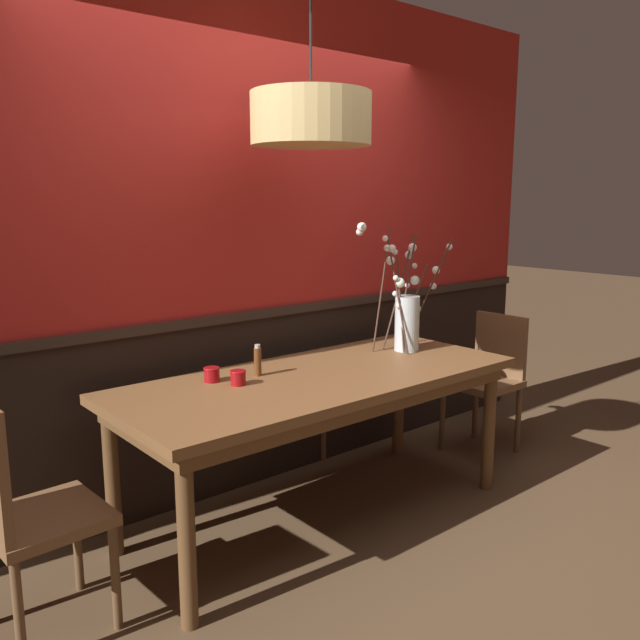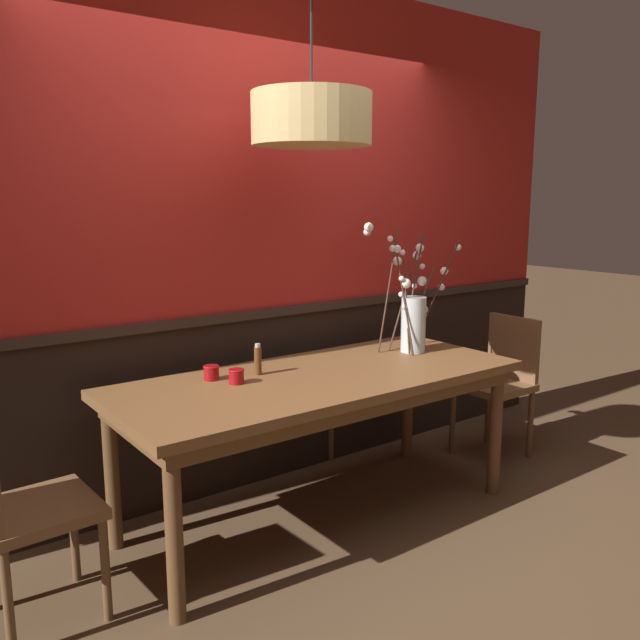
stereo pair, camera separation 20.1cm
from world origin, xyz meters
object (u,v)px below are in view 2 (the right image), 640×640
chair_head_east_end (500,377)px  pendant_lamp (311,119)px  dining_table (320,390)px  chair_far_side_left (190,394)px  candle_holder_nearer_edge (211,373)px  vase_with_blossoms (412,314)px  chair_head_west_end (17,497)px  chair_far_side_right (287,380)px  condiment_bottle (258,360)px  candle_holder_nearer_center (236,376)px

chair_head_east_end → pendant_lamp: bearing=178.5°
dining_table → chair_far_side_left: chair_far_side_left is taller
chair_head_east_end → candle_holder_nearer_edge: size_ratio=11.26×
chair_head_east_end → vase_with_blossoms: 0.89m
chair_far_side_left → candle_holder_nearer_edge: (-0.18, -0.64, 0.30)m
chair_head_west_end → chair_far_side_right: 2.00m
chair_head_east_end → candle_holder_nearer_edge: 1.99m
chair_head_west_end → vase_with_blossoms: (2.18, 0.11, 0.46)m
condiment_bottle → pendant_lamp: size_ratio=0.17×
chair_head_west_end → chair_far_side_left: 1.44m
chair_far_side_left → candle_holder_nearer_edge: chair_far_side_left is taller
vase_with_blossoms → candle_holder_nearer_center: vase_with_blossoms is taller
chair_head_east_end → chair_head_west_end: bearing=-179.4°
dining_table → chair_far_side_right: chair_far_side_right is taller
chair_head_west_end → candle_holder_nearer_edge: chair_head_west_end is taller
vase_with_blossoms → chair_head_east_end: bearing=-5.7°
chair_far_side_right → candle_holder_nearer_center: 1.12m
chair_far_side_right → candle_holder_nearer_edge: 1.09m
chair_head_west_end → condiment_bottle: chair_head_west_end is taller
chair_far_side_right → condiment_bottle: (-0.61, -0.66, 0.36)m
chair_far_side_left → vase_with_blossoms: (1.04, -0.78, 0.48)m
dining_table → chair_head_east_end: size_ratio=2.34×
dining_table → chair_far_side_right: size_ratio=2.38×
chair_head_west_end → pendant_lamp: size_ratio=1.01×
chair_far_side_left → vase_with_blossoms: size_ratio=1.22×
pendant_lamp → chair_head_east_end: bearing=-1.5°
chair_far_side_right → chair_head_east_end: bearing=-36.3°
chair_far_side_right → chair_head_west_end: bearing=-154.9°
candle_holder_nearer_edge → pendant_lamp: (0.48, -0.18, 1.21)m
candle_holder_nearer_center → pendant_lamp: size_ratio=0.08×
chair_head_east_end → pendant_lamp: 2.11m
chair_far_side_right → pendant_lamp: bearing=-115.1°
candle_holder_nearer_center → candle_holder_nearer_edge: 0.15m
pendant_lamp → chair_far_side_left: bearing=110.4°
pendant_lamp → dining_table: bearing=-84.9°
dining_table → pendant_lamp: bearing=95.1°
chair_head_west_end → chair_far_side_right: chair_head_west_end is taller
chair_head_east_end → candle_holder_nearer_center: (-1.89, 0.08, 0.30)m
chair_head_east_end → chair_head_west_end: size_ratio=0.93×
chair_head_east_end → chair_far_side_left: 1.97m
dining_table → chair_head_west_end: chair_head_west_end is taller
chair_far_side_right → vase_with_blossoms: (0.37, -0.74, 0.50)m
pendant_lamp → vase_with_blossoms: bearing=2.7°
dining_table → condiment_bottle: bearing=144.4°
chair_head_east_end → pendant_lamp: pendant_lamp is taller
candle_holder_nearer_center → condiment_bottle: size_ratio=0.49×
pendant_lamp → candle_holder_nearer_edge: bearing=160.0°
candle_holder_nearer_center → pendant_lamp: (0.41, -0.05, 1.21)m
dining_table → chair_far_side_right: bearing=66.8°
dining_table → chair_head_west_end: (-1.45, -0.01, -0.16)m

